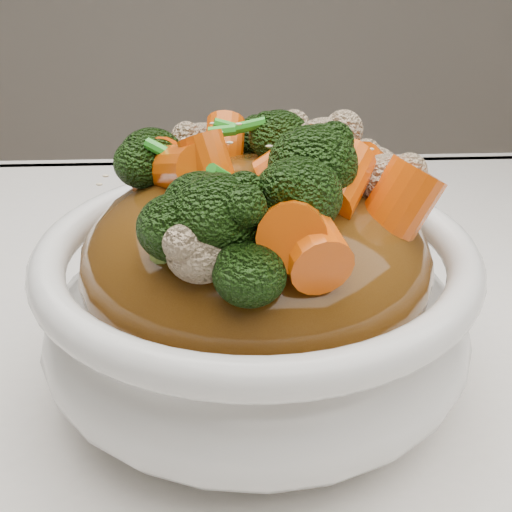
{
  "coord_description": "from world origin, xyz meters",
  "views": [
    {
      "loc": [
        -0.08,
        -0.33,
        1.01
      ],
      "look_at": [
        -0.06,
        0.01,
        0.83
      ],
      "focal_mm": 50.0,
      "sensor_mm": 36.0,
      "label": 1
    }
  ],
  "objects": [
    {
      "name": "bowl",
      "position": [
        -0.06,
        0.01,
        0.8
      ],
      "size": [
        0.27,
        0.27,
        0.09
      ],
      "primitive_type": null,
      "rotation": [
        0.0,
        0.0,
        0.11
      ],
      "color": "white",
      "rests_on": "tablecloth"
    },
    {
      "name": "carrots",
      "position": [
        -0.06,
        0.01,
        0.9
      ],
      "size": [
        0.21,
        0.21,
        0.06
      ],
      "primitive_type": null,
      "rotation": [
        0.0,
        0.0,
        0.11
      ],
      "color": "#E35307",
      "rests_on": "sauce_base"
    },
    {
      "name": "cauliflower",
      "position": [
        -0.06,
        0.01,
        0.9
      ],
      "size": [
        0.21,
        0.21,
        0.04
      ],
      "primitive_type": null,
      "rotation": [
        0.0,
        0.0,
        0.11
      ],
      "color": "tan",
      "rests_on": "sauce_base"
    },
    {
      "name": "sesame_seeds",
      "position": [
        -0.06,
        0.01,
        0.9
      ],
      "size": [
        0.19,
        0.19,
        0.01
      ],
      "primitive_type": null,
      "rotation": [
        0.0,
        0.0,
        0.11
      ],
      "color": "beige",
      "rests_on": "sauce_base"
    },
    {
      "name": "scallions",
      "position": [
        -0.06,
        0.01,
        0.9
      ],
      "size": [
        0.16,
        0.16,
        0.02
      ],
      "primitive_type": null,
      "rotation": [
        0.0,
        0.0,
        0.11
      ],
      "color": "#289622",
      "rests_on": "sauce_base"
    },
    {
      "name": "tablecloth",
      "position": [
        0.0,
        0.0,
        0.73
      ],
      "size": [
        1.2,
        0.8,
        0.04
      ],
      "primitive_type": "cube",
      "color": "white",
      "rests_on": "dining_table"
    },
    {
      "name": "sauce_base",
      "position": [
        -0.06,
        0.01,
        0.83
      ],
      "size": [
        0.21,
        0.21,
        0.11
      ],
      "primitive_type": "ellipsoid",
      "rotation": [
        0.0,
        0.0,
        0.11
      ],
      "color": "#54310E",
      "rests_on": "bowl"
    },
    {
      "name": "broccoli",
      "position": [
        -0.06,
        0.01,
        0.9
      ],
      "size": [
        0.21,
        0.21,
        0.05
      ],
      "primitive_type": null,
      "rotation": [
        0.0,
        0.0,
        0.11
      ],
      "color": "black",
      "rests_on": "sauce_base"
    }
  ]
}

